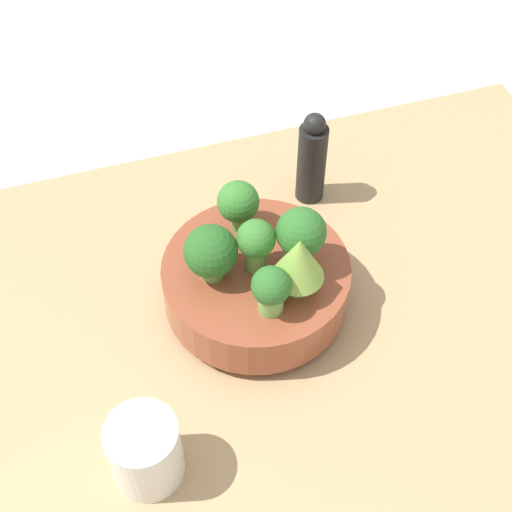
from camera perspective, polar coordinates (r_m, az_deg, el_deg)
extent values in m
plane|color=silver|center=(0.94, 2.70, -6.51)|extent=(6.00, 6.00, 0.00)
cube|color=tan|center=(0.92, 2.75, -5.74)|extent=(1.00, 0.69, 0.04)
cylinder|color=brown|center=(0.91, 0.00, -3.50)|extent=(0.10, 0.10, 0.01)
cylinder|color=brown|center=(0.88, 0.00, -2.08)|extent=(0.23, 0.23, 0.06)
cylinder|color=#7AB256|center=(0.85, 3.51, 0.19)|extent=(0.02, 0.02, 0.04)
sphere|color=#2D6B28|center=(0.82, 3.63, 1.92)|extent=(0.06, 0.06, 0.06)
cylinder|color=#7AB256|center=(0.81, 1.18, -3.65)|extent=(0.03, 0.03, 0.03)
sphere|color=#2D6B28|center=(0.78, 1.22, -2.38)|extent=(0.04, 0.04, 0.04)
cylinder|color=#609347|center=(0.84, 0.00, -0.11)|extent=(0.02, 0.02, 0.03)
sphere|color=#387A2D|center=(0.81, 0.00, 1.40)|extent=(0.05, 0.05, 0.05)
cylinder|color=#6BA34C|center=(0.84, -3.54, -1.03)|extent=(0.03, 0.03, 0.02)
sphere|color=#286023|center=(0.82, -3.65, 0.39)|extent=(0.06, 0.06, 0.06)
cylinder|color=#6BA34C|center=(0.82, 3.36, -2.16)|extent=(0.02, 0.02, 0.03)
cone|color=#84AD47|center=(0.79, 3.50, -0.21)|extent=(0.06, 0.06, 0.06)
cylinder|color=#609347|center=(0.89, -1.40, 2.93)|extent=(0.02, 0.02, 0.03)
sphere|color=#387A2D|center=(0.86, -1.44, 4.37)|extent=(0.05, 0.05, 0.05)
cylinder|color=silver|center=(0.77, -8.85, -15.19)|extent=(0.08, 0.08, 0.09)
cylinder|color=black|center=(1.00, 4.46, 7.38)|extent=(0.04, 0.04, 0.12)
sphere|color=black|center=(0.95, 4.72, 10.47)|extent=(0.03, 0.03, 0.03)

